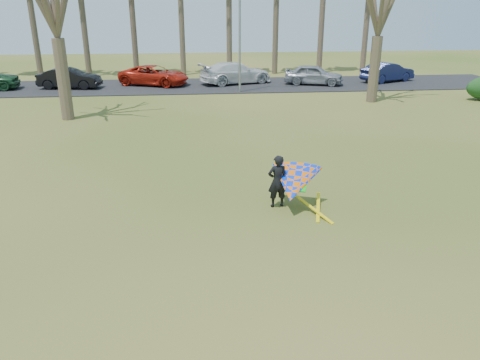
{
  "coord_description": "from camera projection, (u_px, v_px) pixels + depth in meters",
  "views": [
    {
      "loc": [
        -1.26,
        -10.54,
        5.9
      ],
      "look_at": [
        0.0,
        2.0,
        1.1
      ],
      "focal_mm": 35.0,
      "sensor_mm": 36.0,
      "label": 1
    }
  ],
  "objects": [
    {
      "name": "parking_strip",
      "position": [
        209.0,
        86.0,
        35.25
      ],
      "size": [
        46.0,
        7.0,
        0.06
      ],
      "primitive_type": "cube",
      "color": "black",
      "rests_on": "ground"
    },
    {
      "name": "car_4",
      "position": [
        314.0,
        75.0,
        35.28
      ],
      "size": [
        4.69,
        3.06,
        1.48
      ],
      "primitive_type": "imported",
      "rotation": [
        0.0,
        0.0,
        1.24
      ],
      "color": "gray",
      "rests_on": "parking_strip"
    },
    {
      "name": "car_2",
      "position": [
        154.0,
        75.0,
        35.05
      ],
      "size": [
        5.72,
        4.2,
        1.44
      ],
      "primitive_type": "imported",
      "rotation": [
        0.0,
        0.0,
        1.18
      ],
      "color": "#B01D0E",
      "rests_on": "parking_strip"
    },
    {
      "name": "car_5",
      "position": [
        388.0,
        72.0,
        36.59
      ],
      "size": [
        4.7,
        3.27,
        1.47
      ],
      "primitive_type": "imported",
      "rotation": [
        0.0,
        0.0,
        2.0
      ],
      "color": "#171E45",
      "rests_on": "parking_strip"
    },
    {
      "name": "ground",
      "position": [
        248.0,
        247.0,
        12.02
      ],
      "size": [
        100.0,
        100.0,
        0.0
      ],
      "primitive_type": "plane",
      "color": "#294E11",
      "rests_on": "ground"
    },
    {
      "name": "car_1",
      "position": [
        69.0,
        78.0,
        33.69
      ],
      "size": [
        4.55,
        2.09,
        1.45
      ],
      "primitive_type": "imported",
      "rotation": [
        0.0,
        0.0,
        1.44
      ],
      "color": "black",
      "rests_on": "parking_strip"
    },
    {
      "name": "kite_flyer",
      "position": [
        292.0,
        183.0,
        13.97
      ],
      "size": [
        2.13,
        2.39,
        2.02
      ],
      "color": "black",
      "rests_on": "ground"
    },
    {
      "name": "car_3",
      "position": [
        236.0,
        73.0,
        35.71
      ],
      "size": [
        5.96,
        3.96,
        1.6
      ],
      "primitive_type": "imported",
      "rotation": [
        0.0,
        0.0,
        1.91
      ],
      "color": "silver",
      "rests_on": "parking_strip"
    },
    {
      "name": "streetlight",
      "position": [
        242.0,
        25.0,
        31.09
      ],
      "size": [
        2.28,
        0.18,
        8.0
      ],
      "color": "gray",
      "rests_on": "ground"
    }
  ]
}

